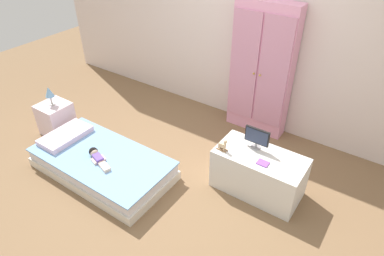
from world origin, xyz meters
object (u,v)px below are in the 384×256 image
tv_stand (258,173)px  rocking_horse_toy (223,145)px  book_purple (263,163)px  bed (102,164)px  doll (96,156)px  tv_monitor (257,137)px  table_lamp (49,93)px  nightstand (56,119)px  wardrobe (261,70)px

tv_stand → rocking_horse_toy: bearing=-157.8°
book_purple → bed: bearing=-158.9°
book_purple → doll: bearing=-157.1°
book_purple → tv_monitor: bearing=132.1°
bed → tv_monitor: bearing=29.1°
tv_stand → book_purple: bearing=-57.1°
table_lamp → tv_monitor: tv_monitor is taller
tv_stand → book_purple: size_ratio=8.09×
doll → nightstand: 1.10m
bed → tv_stand: 1.70m
tv_stand → tv_monitor: tv_monitor is taller
bed → doll: (0.00, -0.06, 0.16)m
bed → doll: doll is taller
doll → tv_stand: 1.71m
doll → table_lamp: (-1.06, 0.28, 0.31)m
nightstand → rocking_horse_toy: 2.29m
bed → rocking_horse_toy: bearing=26.0°
table_lamp → tv_stand: table_lamp is taller
tv_monitor → rocking_horse_toy: size_ratio=1.91×
nightstand → table_lamp: bearing=0.0°
wardrobe → bed: bearing=-119.6°
tv_stand → tv_monitor: 0.38m
nightstand → table_lamp: size_ratio=1.70×
tv_stand → doll: bearing=-153.0°
tv_stand → tv_monitor: (-0.10, 0.08, 0.36)m
doll → table_lamp: 1.14m
wardrobe → book_purple: bearing=-62.6°
tv_monitor → tv_stand: bearing=-38.8°
bed → nightstand: (-1.06, 0.22, 0.09)m
table_lamp → book_purple: 2.69m
doll → tv_monitor: bearing=30.9°
doll → wardrobe: (1.00, 1.83, 0.55)m
nightstand → tv_monitor: bearing=13.1°
wardrobe → book_purple: (0.60, -1.15, -0.36)m
rocking_horse_toy → book_purple: size_ratio=1.21×
bed → nightstand: nightstand is taller
wardrobe → rocking_horse_toy: wardrobe is taller
bed → wardrobe: size_ratio=0.95×
wardrobe → book_purple: wardrobe is taller
doll → nightstand: (-1.06, 0.28, -0.06)m
bed → nightstand: size_ratio=3.75×
bed → tv_monitor: 1.71m
tv_stand → book_purple: 0.27m
nightstand → rocking_horse_toy: rocking_horse_toy is taller
bed → table_lamp: (-1.06, 0.22, 0.47)m
doll → tv_monitor: size_ratio=1.51×
wardrobe → rocking_horse_toy: (0.18, -1.19, -0.30)m
wardrobe → tv_monitor: (0.43, -0.97, -0.23)m
table_lamp → tv_stand: (2.59, 0.50, -0.35)m
rocking_horse_toy → bed: bearing=-154.0°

